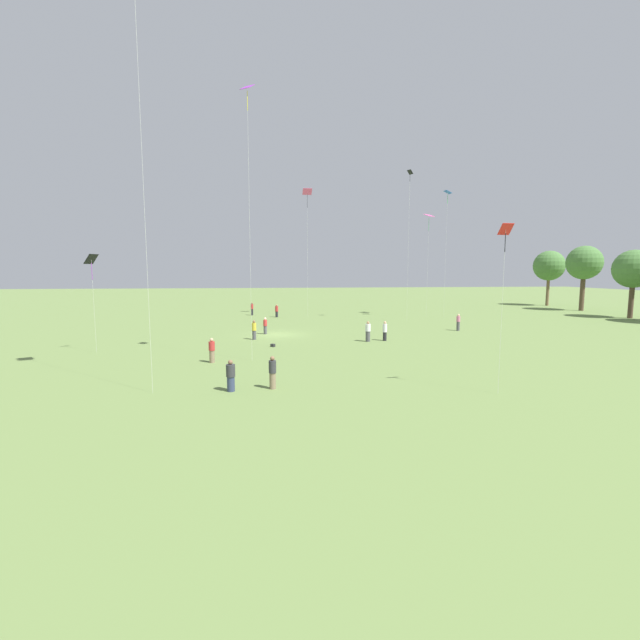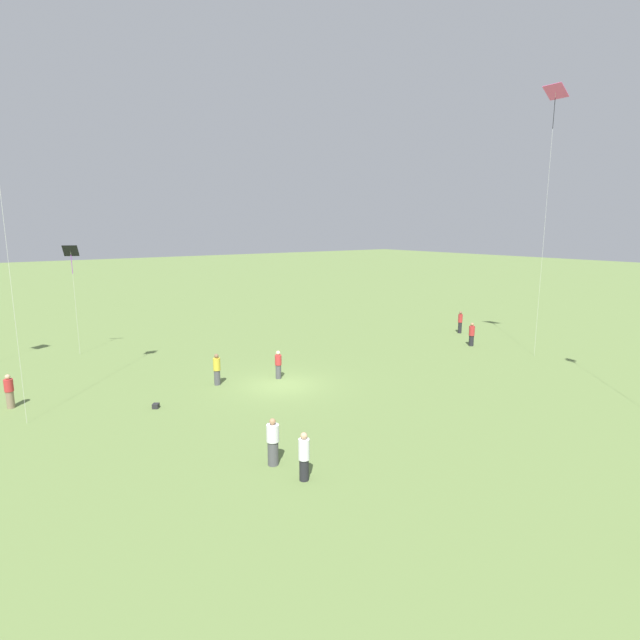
# 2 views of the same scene
# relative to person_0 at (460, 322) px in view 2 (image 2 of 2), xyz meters

# --- Properties ---
(ground_plane) EXTENTS (240.00, 240.00, 0.00)m
(ground_plane) POSITION_rel_person_0_xyz_m (18.97, 3.09, -0.91)
(ground_plane) COLOR olive
(person_0) EXTENTS (0.49, 0.49, 1.80)m
(person_0) POSITION_rel_person_0_xyz_m (0.00, 0.00, 0.00)
(person_0) COLOR #232328
(person_0) RESTS_ON ground_plane
(person_1) EXTENTS (0.56, 0.56, 1.76)m
(person_1) POSITION_rel_person_0_xyz_m (21.84, 0.97, -0.04)
(person_1) COLOR #4C4C51
(person_1) RESTS_ON ground_plane
(person_2) EXTENTS (0.57, 0.57, 1.72)m
(person_2) POSITION_rel_person_0_xyz_m (2.93, 3.38, -0.06)
(person_2) COLOR #232328
(person_2) RESTS_ON ground_plane
(person_3) EXTENTS (0.57, 0.57, 1.68)m
(person_3) POSITION_rel_person_0_xyz_m (31.41, -1.55, -0.09)
(person_3) COLOR #847056
(person_3) RESTS_ON ground_plane
(person_6) EXTENTS (0.44, 0.44, 1.74)m
(person_6) POSITION_rel_person_0_xyz_m (23.86, 12.50, -0.05)
(person_6) COLOR #232328
(person_6) RESTS_ON ground_plane
(person_8) EXTENTS (0.65, 0.65, 1.79)m
(person_8) POSITION_rel_person_0_xyz_m (24.15, 10.90, -0.04)
(person_8) COLOR #4C4C51
(person_8) RESTS_ON ground_plane
(person_9) EXTENTS (0.42, 0.42, 1.63)m
(person_9) POSITION_rel_person_0_xyz_m (18.50, 1.94, -0.10)
(person_9) COLOR #4C4C51
(person_9) RESTS_ON ground_plane
(kite_6) EXTENTS (1.05, 1.24, 17.12)m
(kite_6) POSITION_rel_person_0_xyz_m (1.78, 7.67, 15.30)
(kite_6) COLOR #E54C99
(kite_6) RESTS_ON ground_plane
(kite_8) EXTENTS (1.08, 0.89, 7.40)m
(kite_8) POSITION_rel_person_0_xyz_m (26.66, -10.72, 5.90)
(kite_8) COLOR black
(kite_8) RESTS_ON ground_plane
(picnic_bag_0) EXTENTS (0.41, 0.42, 0.23)m
(picnic_bag_0) POSITION_rel_person_0_xyz_m (25.77, 2.59, -0.80)
(picnic_bag_0) COLOR #262628
(picnic_bag_0) RESTS_ON ground_plane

